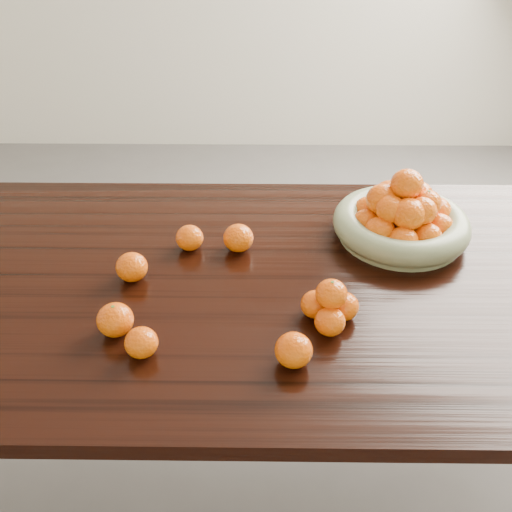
{
  "coord_description": "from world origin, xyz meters",
  "views": [
    {
      "loc": [
        -0.03,
        -1.13,
        1.61
      ],
      "look_at": [
        -0.04,
        -0.02,
        0.83
      ],
      "focal_mm": 40.0,
      "sensor_mm": 36.0,
      "label": 1
    }
  ],
  "objects_px": {
    "orange_pyramid": "(330,306)",
    "loose_orange_0": "(115,320)",
    "dining_table": "(272,305)",
    "fruit_bowl": "(402,218)"
  },
  "relations": [
    {
      "from": "dining_table",
      "to": "loose_orange_0",
      "type": "bearing_deg",
      "value": -149.25
    },
    {
      "from": "fruit_bowl",
      "to": "orange_pyramid",
      "type": "xyz_separation_m",
      "value": [
        -0.23,
        -0.35,
        -0.01
      ]
    },
    {
      "from": "fruit_bowl",
      "to": "loose_orange_0",
      "type": "distance_m",
      "value": 0.8
    },
    {
      "from": "fruit_bowl",
      "to": "orange_pyramid",
      "type": "bearing_deg",
      "value": -122.54
    },
    {
      "from": "dining_table",
      "to": "fruit_bowl",
      "type": "relative_size",
      "value": 5.42
    },
    {
      "from": "dining_table",
      "to": "fruit_bowl",
      "type": "height_order",
      "value": "fruit_bowl"
    },
    {
      "from": "dining_table",
      "to": "orange_pyramid",
      "type": "xyz_separation_m",
      "value": [
        0.13,
        -0.16,
        0.13
      ]
    },
    {
      "from": "fruit_bowl",
      "to": "loose_orange_0",
      "type": "relative_size",
      "value": 4.59
    },
    {
      "from": "orange_pyramid",
      "to": "loose_orange_0",
      "type": "relative_size",
      "value": 1.63
    },
    {
      "from": "dining_table",
      "to": "loose_orange_0",
      "type": "xyz_separation_m",
      "value": [
        -0.34,
        -0.2,
        0.13
      ]
    }
  ]
}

